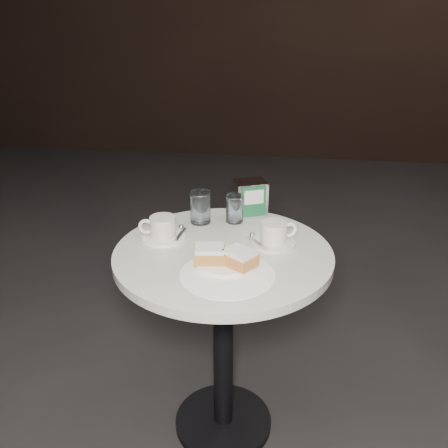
% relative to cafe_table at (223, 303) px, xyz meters
% --- Properties ---
extents(ground, '(7.00, 7.00, 0.00)m').
position_rel_cafe_table_xyz_m(ground, '(0.00, 0.00, -0.55)').
color(ground, black).
rests_on(ground, ground).
extents(cafe_table, '(0.70, 0.70, 0.74)m').
position_rel_cafe_table_xyz_m(cafe_table, '(0.00, 0.00, 0.00)').
color(cafe_table, black).
rests_on(cafe_table, ground).
extents(sugar_spill, '(0.37, 0.37, 0.00)m').
position_rel_cafe_table_xyz_m(sugar_spill, '(0.03, -0.14, 0.20)').
color(sugar_spill, white).
rests_on(sugar_spill, cafe_table).
extents(beignet_plate, '(0.22, 0.22, 0.06)m').
position_rel_cafe_table_xyz_m(beignet_plate, '(0.02, -0.09, 0.22)').
color(beignet_plate, white).
rests_on(beignet_plate, cafe_table).
extents(coffee_cup_left, '(0.17, 0.17, 0.08)m').
position_rel_cafe_table_xyz_m(coffee_cup_left, '(-0.21, 0.06, 0.23)').
color(coffee_cup_left, white).
rests_on(coffee_cup_left, cafe_table).
extents(coffee_cup_right, '(0.19, 0.19, 0.08)m').
position_rel_cafe_table_xyz_m(coffee_cup_right, '(0.16, 0.07, 0.23)').
color(coffee_cup_right, silver).
rests_on(coffee_cup_right, cafe_table).
extents(water_glass_left, '(0.08, 0.08, 0.12)m').
position_rel_cafe_table_xyz_m(water_glass_left, '(-0.11, 0.21, 0.25)').
color(water_glass_left, silver).
rests_on(water_glass_left, cafe_table).
extents(water_glass_right, '(0.07, 0.07, 0.10)m').
position_rel_cafe_table_xyz_m(water_glass_right, '(0.01, 0.23, 0.25)').
color(water_glass_right, white).
rests_on(water_glass_right, cafe_table).
extents(napkin_dispenser, '(0.14, 0.13, 0.13)m').
position_rel_cafe_table_xyz_m(napkin_dispenser, '(0.06, 0.30, 0.26)').
color(napkin_dispenser, white).
rests_on(napkin_dispenser, cafe_table).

